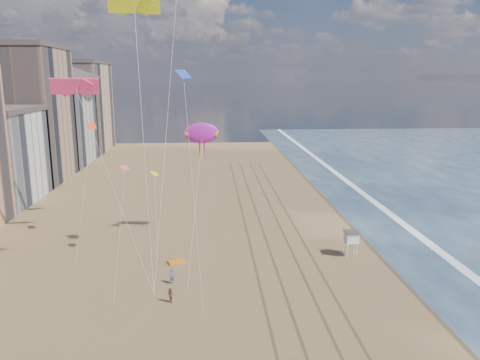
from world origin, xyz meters
name	(u,v)px	position (x,y,z in m)	size (l,w,h in m)	color
wet_sand	(368,217)	(19.00, 40.00, 0.00)	(260.00, 260.00, 0.00)	#42301E
foam	(394,216)	(23.20, 40.00, 0.00)	(260.00, 260.00, 0.00)	white
tracks	(276,240)	(2.55, 30.00, 0.01)	(7.68, 120.00, 0.01)	brown
buildings	(13,121)	(-45.73, 65.59, 13.55)	(34.72, 131.35, 29.00)	#C6B284
lifeguard_stand	(351,237)	(11.12, 23.44, 2.55)	(1.83, 1.83, 3.30)	white
grounded_kite	(176,262)	(-10.66, 22.75, 0.11)	(1.98, 1.26, 0.22)	orange
show_kite	(202,133)	(-7.49, 31.79, 14.73)	(4.55, 8.72, 21.45)	#B31BA8
kite_flyer_a	(172,276)	(-10.70, 16.85, 0.84)	(0.62, 0.40, 1.69)	slate
kite_flyer_b	(170,295)	(-10.54, 12.33, 0.80)	(0.78, 0.61, 1.60)	brown
small_kites	(145,123)	(-14.23, 26.09, 16.68)	(14.21, 13.62, 14.21)	#FF3D15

